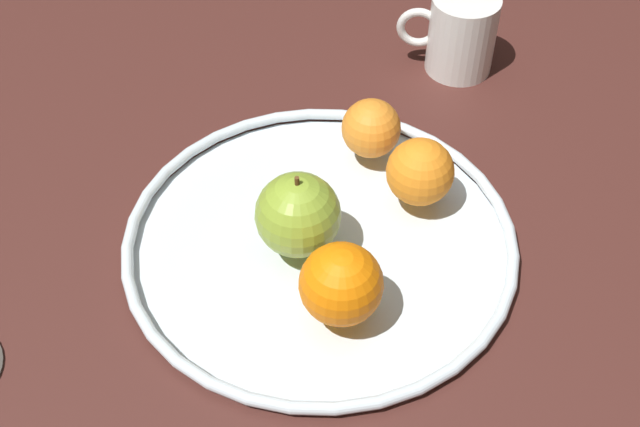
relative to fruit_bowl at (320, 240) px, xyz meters
The scene contains 7 objects.
ground_plane 2.92cm from the fruit_bowl, ahead, with size 130.65×130.65×4.00cm, color #45211C.
fruit_bowl is the anchor object (origin of this frame).
apple 5.53cm from the fruit_bowl, 37.25° to the left, with size 8.19×8.19×8.99cm.
orange_center 13.89cm from the fruit_bowl, 106.64° to the right, with size 6.32×6.32×6.32cm, color orange.
orange_front_right 12.08cm from the fruit_bowl, 144.82° to the right, with size 6.87×6.87×6.87cm, color orange.
orange_back_left 10.44cm from the fruit_bowl, 108.78° to the left, with size 7.54×7.54×7.54cm, color orange.
ambient_mug 33.97cm from the fruit_bowl, 112.48° to the right, with size 11.94×8.10×9.72cm.
Camera 1 is at (-6.91, 53.56, 62.96)cm, focal length 46.63 mm.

